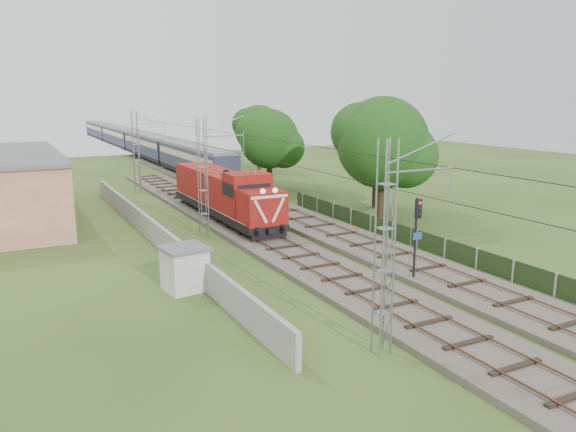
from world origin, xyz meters
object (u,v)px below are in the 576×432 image
coach_rake (133,139)px  relay_hut (185,268)px  signal_post (417,225)px  locomotive (224,193)px

coach_rake → relay_hut: (-12.40, -68.39, -1.28)m
coach_rake → signal_post: bearing=-91.3°
relay_hut → signal_post: bearing=-22.2°
coach_rake → signal_post: size_ratio=19.16×
coach_rake → locomotive: bearing=-95.2°
locomotive → relay_hut: bearing=-118.3°
signal_post → coach_rake: bearing=88.7°
signal_post → relay_hut: (-10.78, 4.41, -1.93)m
signal_post → relay_hut: bearing=157.8°
coach_rake → relay_hut: 69.52m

